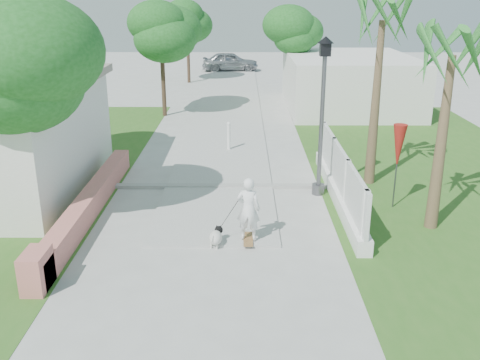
{
  "coord_description": "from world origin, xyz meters",
  "views": [
    {
      "loc": [
        0.72,
        -9.01,
        5.5
      ],
      "look_at": [
        0.65,
        3.57,
        1.1
      ],
      "focal_mm": 40.0,
      "sensor_mm": 36.0,
      "label": 1
    }
  ],
  "objects_px": {
    "street_lamp": "(322,112)",
    "dog": "(216,236)",
    "bollard": "(229,135)",
    "skateboarder": "(247,210)",
    "patio_umbrella": "(398,147)",
    "parked_car": "(230,62)"
  },
  "relations": [
    {
      "from": "patio_umbrella",
      "to": "dog",
      "type": "relative_size",
      "value": 3.63
    },
    {
      "from": "patio_umbrella",
      "to": "bollard",
      "type": "bearing_deg",
      "value": 129.91
    },
    {
      "from": "street_lamp",
      "to": "parked_car",
      "type": "distance_m",
      "value": 26.17
    },
    {
      "from": "patio_umbrella",
      "to": "parked_car",
      "type": "relative_size",
      "value": 0.56
    },
    {
      "from": "skateboarder",
      "to": "dog",
      "type": "relative_size",
      "value": 2.51
    },
    {
      "from": "street_lamp",
      "to": "dog",
      "type": "relative_size",
      "value": 7.01
    },
    {
      "from": "street_lamp",
      "to": "dog",
      "type": "bearing_deg",
      "value": -129.38
    },
    {
      "from": "bollard",
      "to": "skateboarder",
      "type": "relative_size",
      "value": 0.68
    },
    {
      "from": "parked_car",
      "to": "dog",
      "type": "bearing_deg",
      "value": 178.34
    },
    {
      "from": "street_lamp",
      "to": "parked_car",
      "type": "height_order",
      "value": "street_lamp"
    },
    {
      "from": "skateboarder",
      "to": "parked_car",
      "type": "relative_size",
      "value": 0.39
    },
    {
      "from": "dog",
      "to": "skateboarder",
      "type": "bearing_deg",
      "value": 31.69
    },
    {
      "from": "skateboarder",
      "to": "parked_car",
      "type": "xyz_separation_m",
      "value": [
        -1.05,
        29.13,
        -0.12
      ]
    },
    {
      "from": "patio_umbrella",
      "to": "skateboarder",
      "type": "relative_size",
      "value": 1.44
    },
    {
      "from": "patio_umbrella",
      "to": "parked_car",
      "type": "distance_m",
      "value": 27.41
    },
    {
      "from": "dog",
      "to": "bollard",
      "type": "bearing_deg",
      "value": 105.17
    },
    {
      "from": "patio_umbrella",
      "to": "dog",
      "type": "distance_m",
      "value": 5.46
    },
    {
      "from": "street_lamp",
      "to": "skateboarder",
      "type": "distance_m",
      "value": 4.14
    },
    {
      "from": "street_lamp",
      "to": "bollard",
      "type": "height_order",
      "value": "street_lamp"
    },
    {
      "from": "dog",
      "to": "parked_car",
      "type": "height_order",
      "value": "parked_car"
    },
    {
      "from": "street_lamp",
      "to": "dog",
      "type": "height_order",
      "value": "street_lamp"
    },
    {
      "from": "bollard",
      "to": "skateboarder",
      "type": "distance_m",
      "value": 7.73
    }
  ]
}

